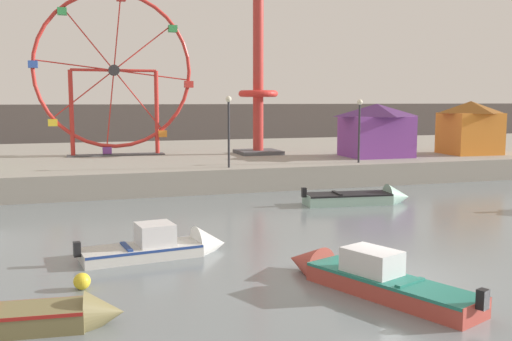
{
  "coord_description": "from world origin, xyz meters",
  "views": [
    {
      "loc": [
        -8.34,
        -13.86,
        4.89
      ],
      "look_at": [
        -0.86,
        9.8,
        1.88
      ],
      "focal_mm": 41.12,
      "sensor_mm": 36.0,
      "label": 1
    }
  ],
  "objects_px": {
    "carnival_booth_orange_canopy": "(470,127)",
    "carnival_booth_purple_stall": "(376,129)",
    "motorboat_olive_wood": "(40,317)",
    "promenade_lamp_far": "(359,121)",
    "mooring_buoy_orange": "(82,281)",
    "promenade_lamp_near": "(229,121)",
    "motorboat_seafoam": "(366,198)",
    "motorboat_pale_grey": "(168,246)",
    "ferris_wheel_red_frame": "(114,74)",
    "motorboat_faded_red": "(361,275)",
    "drop_tower_red_tower": "(258,57)"
  },
  "relations": [
    {
      "from": "promenade_lamp_near",
      "to": "promenade_lamp_far",
      "type": "height_order",
      "value": "promenade_lamp_near"
    },
    {
      "from": "motorboat_faded_red",
      "to": "ferris_wheel_red_frame",
      "type": "distance_m",
      "value": 26.91
    },
    {
      "from": "motorboat_seafoam",
      "to": "motorboat_faded_red",
      "type": "distance_m",
      "value": 12.77
    },
    {
      "from": "promenade_lamp_near",
      "to": "carnival_booth_orange_canopy",
      "type": "bearing_deg",
      "value": 9.16
    },
    {
      "from": "carnival_booth_orange_canopy",
      "to": "carnival_booth_purple_stall",
      "type": "bearing_deg",
      "value": -179.51
    },
    {
      "from": "motorboat_pale_grey",
      "to": "ferris_wheel_red_frame",
      "type": "height_order",
      "value": "ferris_wheel_red_frame"
    },
    {
      "from": "carnival_booth_purple_stall",
      "to": "mooring_buoy_orange",
      "type": "relative_size",
      "value": 10.0
    },
    {
      "from": "promenade_lamp_near",
      "to": "mooring_buoy_orange",
      "type": "bearing_deg",
      "value": -117.96
    },
    {
      "from": "motorboat_pale_grey",
      "to": "motorboat_seafoam",
      "type": "height_order",
      "value": "motorboat_pale_grey"
    },
    {
      "from": "motorboat_seafoam",
      "to": "motorboat_pale_grey",
      "type": "bearing_deg",
      "value": -142.04
    },
    {
      "from": "motorboat_olive_wood",
      "to": "promenade_lamp_far",
      "type": "xyz_separation_m",
      "value": [
        16.59,
        17.46,
        3.4
      ]
    },
    {
      "from": "motorboat_faded_red",
      "to": "carnival_booth_purple_stall",
      "type": "relative_size",
      "value": 1.35
    },
    {
      "from": "motorboat_pale_grey",
      "to": "ferris_wheel_red_frame",
      "type": "distance_m",
      "value": 21.93
    },
    {
      "from": "motorboat_faded_red",
      "to": "promenade_lamp_near",
      "type": "xyz_separation_m",
      "value": [
        0.96,
        16.98,
        3.43
      ]
    },
    {
      "from": "carnival_booth_orange_canopy",
      "to": "ferris_wheel_red_frame",
      "type": "bearing_deg",
      "value": 167.64
    },
    {
      "from": "ferris_wheel_red_frame",
      "to": "promenade_lamp_far",
      "type": "xyz_separation_m",
      "value": [
        13.06,
        -8.75,
        -2.88
      ]
    },
    {
      "from": "promenade_lamp_far",
      "to": "carnival_booth_orange_canopy",
      "type": "bearing_deg",
      "value": 15.7
    },
    {
      "from": "ferris_wheel_red_frame",
      "to": "promenade_lamp_far",
      "type": "bearing_deg",
      "value": -33.82
    },
    {
      "from": "motorboat_olive_wood",
      "to": "ferris_wheel_red_frame",
      "type": "distance_m",
      "value": 27.18
    },
    {
      "from": "motorboat_olive_wood",
      "to": "motorboat_seafoam",
      "type": "bearing_deg",
      "value": 44.87
    },
    {
      "from": "motorboat_pale_grey",
      "to": "carnival_booth_purple_stall",
      "type": "relative_size",
      "value": 1.11
    },
    {
      "from": "carnival_booth_orange_canopy",
      "to": "motorboat_olive_wood",
      "type": "bearing_deg",
      "value": -139.91
    },
    {
      "from": "promenade_lamp_far",
      "to": "ferris_wheel_red_frame",
      "type": "bearing_deg",
      "value": 146.18
    },
    {
      "from": "carnival_booth_purple_stall",
      "to": "promenade_lamp_near",
      "type": "bearing_deg",
      "value": -162.0
    },
    {
      "from": "ferris_wheel_red_frame",
      "to": "carnival_booth_orange_canopy",
      "type": "xyz_separation_m",
      "value": [
        22.7,
        -6.04,
        -3.45
      ]
    },
    {
      "from": "motorboat_olive_wood",
      "to": "motorboat_seafoam",
      "type": "distance_m",
      "value": 18.13
    },
    {
      "from": "promenade_lamp_far",
      "to": "mooring_buoy_orange",
      "type": "xyz_separation_m",
      "value": [
        -15.69,
        -14.99,
        -3.45
      ]
    },
    {
      "from": "motorboat_faded_red",
      "to": "ferris_wheel_red_frame",
      "type": "height_order",
      "value": "ferris_wheel_red_frame"
    },
    {
      "from": "carnival_booth_purple_stall",
      "to": "motorboat_pale_grey",
      "type": "bearing_deg",
      "value": -134.18
    },
    {
      "from": "ferris_wheel_red_frame",
      "to": "mooring_buoy_orange",
      "type": "xyz_separation_m",
      "value": [
        -2.64,
        -23.74,
        -6.33
      ]
    },
    {
      "from": "carnival_booth_orange_canopy",
      "to": "promenade_lamp_far",
      "type": "xyz_separation_m",
      "value": [
        -9.64,
        -2.71,
        0.57
      ]
    },
    {
      "from": "motorboat_faded_red",
      "to": "ferris_wheel_red_frame",
      "type": "bearing_deg",
      "value": -12.87
    },
    {
      "from": "mooring_buoy_orange",
      "to": "drop_tower_red_tower",
      "type": "bearing_deg",
      "value": 61.75
    },
    {
      "from": "motorboat_pale_grey",
      "to": "carnival_booth_purple_stall",
      "type": "xyz_separation_m",
      "value": [
        15.77,
        15.23,
        2.72
      ]
    },
    {
      "from": "ferris_wheel_red_frame",
      "to": "mooring_buoy_orange",
      "type": "height_order",
      "value": "ferris_wheel_red_frame"
    },
    {
      "from": "motorboat_seafoam",
      "to": "carnival_booth_purple_stall",
      "type": "xyz_separation_m",
      "value": [
        5.4,
        8.82,
        2.74
      ]
    },
    {
      "from": "motorboat_pale_grey",
      "to": "promenade_lamp_near",
      "type": "relative_size",
      "value": 1.28
    },
    {
      "from": "motorboat_pale_grey",
      "to": "motorboat_seafoam",
      "type": "distance_m",
      "value": 12.19
    },
    {
      "from": "promenade_lamp_near",
      "to": "mooring_buoy_orange",
      "type": "height_order",
      "value": "promenade_lamp_near"
    },
    {
      "from": "motorboat_seafoam",
      "to": "carnival_booth_orange_canopy",
      "type": "xyz_separation_m",
      "value": [
        12.29,
        8.58,
        2.82
      ]
    },
    {
      "from": "promenade_lamp_far",
      "to": "mooring_buoy_orange",
      "type": "distance_m",
      "value": 21.98
    },
    {
      "from": "motorboat_pale_grey",
      "to": "drop_tower_red_tower",
      "type": "distance_m",
      "value": 22.62
    },
    {
      "from": "promenade_lamp_near",
      "to": "motorboat_pale_grey",
      "type": "bearing_deg",
      "value": -113.27
    },
    {
      "from": "ferris_wheel_red_frame",
      "to": "mooring_buoy_orange",
      "type": "relative_size",
      "value": 23.9
    },
    {
      "from": "motorboat_seafoam",
      "to": "mooring_buoy_orange",
      "type": "bearing_deg",
      "value": -138.75
    },
    {
      "from": "motorboat_olive_wood",
      "to": "motorboat_pale_grey",
      "type": "distance_m",
      "value": 6.3
    },
    {
      "from": "mooring_buoy_orange",
      "to": "ferris_wheel_red_frame",
      "type": "bearing_deg",
      "value": 83.66
    },
    {
      "from": "carnival_booth_purple_stall",
      "to": "promenade_lamp_near",
      "type": "height_order",
      "value": "promenade_lamp_near"
    },
    {
      "from": "motorboat_pale_grey",
      "to": "carnival_booth_purple_stall",
      "type": "height_order",
      "value": "carnival_booth_purple_stall"
    },
    {
      "from": "motorboat_seafoam",
      "to": "carnival_booth_purple_stall",
      "type": "distance_m",
      "value": 10.7
    }
  ]
}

